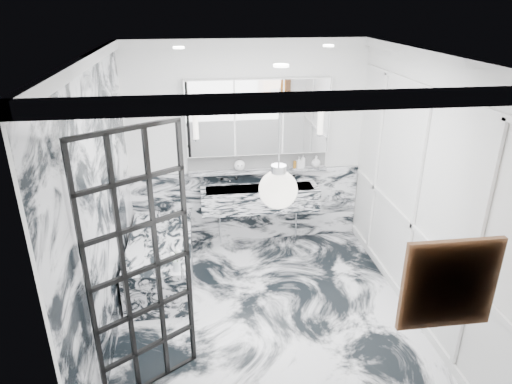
{
  "coord_description": "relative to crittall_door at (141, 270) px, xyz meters",
  "views": [
    {
      "loc": [
        -0.66,
        -4.1,
        3.25
      ],
      "look_at": [
        -0.04,
        0.5,
        1.28
      ],
      "focal_mm": 32.0,
      "sensor_mm": 36.0,
      "label": 1
    }
  ],
  "objects": [
    {
      "name": "floor",
      "position": [
        1.17,
        0.81,
        -1.19
      ],
      "size": [
        3.6,
        3.6,
        0.0
      ],
      "primitive_type": "plane",
      "color": "white",
      "rests_on": "ground"
    },
    {
      "name": "ceiling",
      "position": [
        1.17,
        0.81,
        1.61
      ],
      "size": [
        3.6,
        3.6,
        0.0
      ],
      "primitive_type": "plane",
      "rotation": [
        3.14,
        0.0,
        0.0
      ],
      "color": "white",
      "rests_on": "wall_back"
    },
    {
      "name": "wall_back",
      "position": [
        1.17,
        2.61,
        0.21
      ],
      "size": [
        3.6,
        0.0,
        3.6
      ],
      "primitive_type": "plane",
      "rotation": [
        1.57,
        0.0,
        0.0
      ],
      "color": "white",
      "rests_on": "floor"
    },
    {
      "name": "wall_front",
      "position": [
        1.17,
        -0.99,
        0.21
      ],
      "size": [
        3.6,
        0.0,
        3.6
      ],
      "primitive_type": "plane",
      "rotation": [
        -1.57,
        0.0,
        0.0
      ],
      "color": "white",
      "rests_on": "floor"
    },
    {
      "name": "wall_left",
      "position": [
        -0.43,
        0.81,
        0.21
      ],
      "size": [
        0.0,
        3.6,
        3.6
      ],
      "primitive_type": "plane",
      "rotation": [
        1.57,
        0.0,
        1.57
      ],
      "color": "white",
      "rests_on": "floor"
    },
    {
      "name": "wall_right",
      "position": [
        2.77,
        0.81,
        0.21
      ],
      "size": [
        0.0,
        3.6,
        3.6
      ],
      "primitive_type": "plane",
      "rotation": [
        1.57,
        0.0,
        -1.57
      ],
      "color": "white",
      "rests_on": "floor"
    },
    {
      "name": "marble_clad_back",
      "position": [
        1.17,
        2.59,
        -0.67
      ],
      "size": [
        3.18,
        0.05,
        1.05
      ],
      "primitive_type": "cube",
      "color": "white",
      "rests_on": "floor"
    },
    {
      "name": "marble_clad_left",
      "position": [
        -0.41,
        0.81,
        0.15
      ],
      "size": [
        0.02,
        3.56,
        2.68
      ],
      "primitive_type": "cube",
      "color": "white",
      "rests_on": "floor"
    },
    {
      "name": "panel_molding",
      "position": [
        2.75,
        0.81,
        0.11
      ],
      "size": [
        0.03,
        3.4,
        2.3
      ],
      "primitive_type": "cube",
      "color": "white",
      "rests_on": "floor"
    },
    {
      "name": "soap_bottle_a",
      "position": [
        1.94,
        2.52,
        -0.01
      ],
      "size": [
        0.08,
        0.08,
        0.19
      ],
      "primitive_type": "imported",
      "rotation": [
        0.0,
        0.0,
        0.11
      ],
      "color": "#8C5919",
      "rests_on": "ledge"
    },
    {
      "name": "soap_bottle_b",
      "position": [
        1.89,
        2.52,
        -0.02
      ],
      "size": [
        0.09,
        0.09,
        0.16
      ],
      "primitive_type": "imported",
      "rotation": [
        0.0,
        0.0,
        0.23
      ],
      "color": "#4C4C51",
      "rests_on": "ledge"
    },
    {
      "name": "soap_bottle_c",
      "position": [
        2.13,
        2.52,
        -0.02
      ],
      "size": [
        0.16,
        0.16,
        0.17
      ],
      "primitive_type": "imported",
      "rotation": [
        0.0,
        0.0,
        0.29
      ],
      "color": "silver",
      "rests_on": "ledge"
    },
    {
      "name": "face_pot",
      "position": [
        1.06,
        2.52,
        -0.03
      ],
      "size": [
        0.15,
        0.15,
        0.15
      ],
      "primitive_type": "sphere",
      "color": "white",
      "rests_on": "ledge"
    },
    {
      "name": "amber_bottle",
      "position": [
        1.83,
        2.52,
        -0.05
      ],
      "size": [
        0.04,
        0.04,
        0.1
      ],
      "primitive_type": "cylinder",
      "color": "#8C5919",
      "rests_on": "ledge"
    },
    {
      "name": "flower_vase",
      "position": [
        0.23,
        0.98,
        -0.58
      ],
      "size": [
        0.08,
        0.08,
        0.12
      ],
      "primitive_type": "cylinder",
      "color": "silver",
      "rests_on": "bathtub"
    },
    {
      "name": "crittall_door",
      "position": [
        0.0,
        0.0,
        0.0
      ],
      "size": [
        0.76,
        0.51,
        2.38
      ],
      "primitive_type": null,
      "rotation": [
        0.0,
        0.0,
        0.57
      ],
      "color": "black",
      "rests_on": "floor"
    },
    {
      "name": "artwork",
      "position": [
        2.11,
        -0.95,
        0.32
      ],
      "size": [
        0.56,
        0.05,
        0.56
      ],
      "primitive_type": "cube",
      "color": "#BE5C13",
      "rests_on": "wall_front"
    },
    {
      "name": "pendant_light",
      "position": [
        1.02,
        -0.56,
        0.9
      ],
      "size": [
        0.26,
        0.26,
        0.26
      ],
      "primitive_type": "sphere",
      "color": "white",
      "rests_on": "ceiling"
    },
    {
      "name": "trough_sink",
      "position": [
        1.32,
        2.37,
        -0.46
      ],
      "size": [
        1.6,
        0.45,
        0.3
      ],
      "primitive_type": "cube",
      "color": "silver",
      "rests_on": "wall_back"
    },
    {
      "name": "ledge",
      "position": [
        1.32,
        2.53,
        -0.12
      ],
      "size": [
        1.9,
        0.14,
        0.04
      ],
      "primitive_type": "cube",
      "color": "silver",
      "rests_on": "wall_back"
    },
    {
      "name": "subway_tile",
      "position": [
        1.32,
        2.59,
        0.01
      ],
      "size": [
        1.9,
        0.03,
        0.23
      ],
      "primitive_type": "cube",
      "color": "white",
      "rests_on": "wall_back"
    },
    {
      "name": "mirror_cabinet",
      "position": [
        1.32,
        2.54,
        0.63
      ],
      "size": [
        1.9,
        0.16,
        1.0
      ],
      "primitive_type": "cube",
      "color": "white",
      "rests_on": "wall_back"
    },
    {
      "name": "sconce_left",
      "position": [
        0.5,
        2.44,
        0.59
      ],
      "size": [
        0.07,
        0.07,
        0.4
      ],
      "primitive_type": "cylinder",
      "color": "white",
      "rests_on": "mirror_cabinet"
    },
    {
      "name": "sconce_right",
      "position": [
        2.14,
        2.44,
        0.59
      ],
      "size": [
        0.07,
        0.07,
        0.4
      ],
      "primitive_type": "cylinder",
      "color": "white",
      "rests_on": "mirror_cabinet"
    },
    {
      "name": "bathtub",
      "position": [
        -0.0,
        1.71,
        -0.92
      ],
      "size": [
        0.75,
        1.65,
        0.55
      ],
      "primitive_type": "cube",
      "color": "silver",
      "rests_on": "floor"
    }
  ]
}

